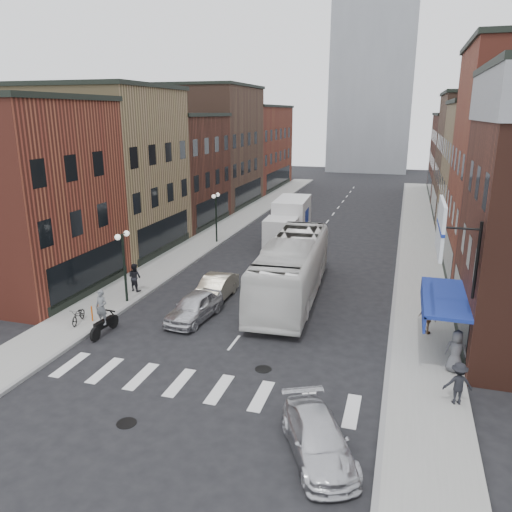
{
  "coord_description": "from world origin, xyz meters",
  "views": [
    {
      "loc": [
        7.11,
        -19.04,
        10.36
      ],
      "look_at": [
        -0.83,
        7.35,
        2.4
      ],
      "focal_mm": 35.0,
      "sensor_mm": 36.0,
      "label": 1
    }
  ],
  "objects_px": {
    "bike_rack": "(95,311)",
    "ped_right_a": "(458,383)",
    "box_truck": "(289,222)",
    "motorcycle_rider": "(103,314)",
    "curb_car": "(318,439)",
    "parked_bicycle": "(78,315)",
    "ped_left_solo": "(135,277)",
    "sedan_left_near": "(194,307)",
    "ped_right_c": "(456,351)",
    "ped_right_b": "(427,318)",
    "streetlamp_far": "(216,208)",
    "sedan_left_far": "(215,288)",
    "billboard_sign": "(443,229)",
    "streetlamp_near": "(124,254)",
    "transit_bus": "(292,268)"
  },
  "relations": [
    {
      "from": "sedan_left_near",
      "to": "streetlamp_near",
      "type": "bearing_deg",
      "value": 173.26
    },
    {
      "from": "box_truck",
      "to": "sedan_left_far",
      "type": "xyz_separation_m",
      "value": [
        -1.1,
        -13.73,
        -1.06
      ]
    },
    {
      "from": "parked_bicycle",
      "to": "ped_right_b",
      "type": "height_order",
      "value": "ped_right_b"
    },
    {
      "from": "parked_bicycle",
      "to": "ped_right_c",
      "type": "bearing_deg",
      "value": -13.44
    },
    {
      "from": "streetlamp_near",
      "to": "parked_bicycle",
      "type": "relative_size",
      "value": 2.71
    },
    {
      "from": "bike_rack",
      "to": "ped_right_a",
      "type": "xyz_separation_m",
      "value": [
        17.1,
        -2.92,
        0.4
      ]
    },
    {
      "from": "parked_bicycle",
      "to": "box_truck",
      "type": "bearing_deg",
      "value": 57.45
    },
    {
      "from": "ped_right_b",
      "to": "curb_car",
      "type": "bearing_deg",
      "value": 101.64
    },
    {
      "from": "box_truck",
      "to": "ped_left_solo",
      "type": "height_order",
      "value": "box_truck"
    },
    {
      "from": "curb_car",
      "to": "ped_right_c",
      "type": "height_order",
      "value": "ped_right_c"
    },
    {
      "from": "sedan_left_far",
      "to": "parked_bicycle",
      "type": "height_order",
      "value": "sedan_left_far"
    },
    {
      "from": "parked_bicycle",
      "to": "bike_rack",
      "type": "bearing_deg",
      "value": 36.47
    },
    {
      "from": "curb_car",
      "to": "ped_right_c",
      "type": "xyz_separation_m",
      "value": [
        4.47,
        6.59,
        0.43
      ]
    },
    {
      "from": "motorcycle_rider",
      "to": "ped_right_a",
      "type": "relative_size",
      "value": 1.43
    },
    {
      "from": "box_truck",
      "to": "ped_right_a",
      "type": "xyz_separation_m",
      "value": [
        11.25,
        -21.34,
        -0.8
      ]
    },
    {
      "from": "streetlamp_far",
      "to": "parked_bicycle",
      "type": "height_order",
      "value": "streetlamp_far"
    },
    {
      "from": "curb_car",
      "to": "ped_right_c",
      "type": "bearing_deg",
      "value": 30.0
    },
    {
      "from": "ped_left_solo",
      "to": "box_truck",
      "type": "bearing_deg",
      "value": -99.25
    },
    {
      "from": "sedan_left_far",
      "to": "ped_left_solo",
      "type": "height_order",
      "value": "ped_left_solo"
    },
    {
      "from": "billboard_sign",
      "to": "box_truck",
      "type": "bearing_deg",
      "value": 118.28
    },
    {
      "from": "streetlamp_far",
      "to": "motorcycle_rider",
      "type": "height_order",
      "value": "streetlamp_far"
    },
    {
      "from": "streetlamp_near",
      "to": "streetlamp_far",
      "type": "distance_m",
      "value": 14.0
    },
    {
      "from": "motorcycle_rider",
      "to": "box_truck",
      "type": "bearing_deg",
      "value": 83.54
    },
    {
      "from": "streetlamp_near",
      "to": "ped_right_c",
      "type": "distance_m",
      "value": 17.39
    },
    {
      "from": "streetlamp_far",
      "to": "sedan_left_far",
      "type": "distance_m",
      "value": 13.02
    },
    {
      "from": "parked_bicycle",
      "to": "ped_right_c",
      "type": "height_order",
      "value": "ped_right_c"
    },
    {
      "from": "transit_bus",
      "to": "curb_car",
      "type": "bearing_deg",
      "value": -76.95
    },
    {
      "from": "ped_right_b",
      "to": "streetlamp_far",
      "type": "bearing_deg",
      "value": -9.86
    },
    {
      "from": "ped_left_solo",
      "to": "ped_right_b",
      "type": "distance_m",
      "value": 16.46
    },
    {
      "from": "ped_right_c",
      "to": "motorcycle_rider",
      "type": "bearing_deg",
      "value": 17.09
    },
    {
      "from": "motorcycle_rider",
      "to": "ped_right_c",
      "type": "height_order",
      "value": "motorcycle_rider"
    },
    {
      "from": "parked_bicycle",
      "to": "ped_left_solo",
      "type": "height_order",
      "value": "ped_left_solo"
    },
    {
      "from": "ped_left_solo",
      "to": "ped_right_c",
      "type": "relative_size",
      "value": 0.93
    },
    {
      "from": "billboard_sign",
      "to": "motorcycle_rider",
      "type": "xyz_separation_m",
      "value": [
        -14.89,
        -0.46,
        -5.06
      ]
    },
    {
      "from": "billboard_sign",
      "to": "sedan_left_near",
      "type": "xyz_separation_m",
      "value": [
        -11.44,
        2.5,
        -5.43
      ]
    },
    {
      "from": "box_truck",
      "to": "sedan_left_near",
      "type": "bearing_deg",
      "value": -97.04
    },
    {
      "from": "box_truck",
      "to": "ped_right_c",
      "type": "distance_m",
      "value": 22.05
    },
    {
      "from": "ped_right_b",
      "to": "ped_right_c",
      "type": "relative_size",
      "value": 0.85
    },
    {
      "from": "sedan_left_near",
      "to": "box_truck",
      "type": "bearing_deg",
      "value": 91.91
    },
    {
      "from": "motorcycle_rider",
      "to": "curb_car",
      "type": "xyz_separation_m",
      "value": [
        11.43,
        -5.8,
        -0.46
      ]
    },
    {
      "from": "box_truck",
      "to": "ped_right_b",
      "type": "relative_size",
      "value": 5.41
    },
    {
      "from": "billboard_sign",
      "to": "box_truck",
      "type": "xyz_separation_m",
      "value": [
        -10.34,
        19.23,
        -4.38
      ]
    },
    {
      "from": "parked_bicycle",
      "to": "ped_right_a",
      "type": "distance_m",
      "value": 17.79
    },
    {
      "from": "streetlamp_near",
      "to": "bike_rack",
      "type": "distance_m",
      "value": 3.59
    },
    {
      "from": "ped_right_b",
      "to": "sedan_left_near",
      "type": "bearing_deg",
      "value": 37.35
    },
    {
      "from": "billboard_sign",
      "to": "motorcycle_rider",
      "type": "relative_size",
      "value": 1.61
    },
    {
      "from": "curb_car",
      "to": "sedan_left_near",
      "type": "bearing_deg",
      "value": 106.48
    },
    {
      "from": "sedan_left_near",
      "to": "curb_car",
      "type": "height_order",
      "value": "sedan_left_near"
    },
    {
      "from": "curb_car",
      "to": "ped_right_a",
      "type": "relative_size",
      "value": 2.64
    },
    {
      "from": "motorcycle_rider",
      "to": "billboard_sign",
      "type": "bearing_deg",
      "value": 8.32
    }
  ]
}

